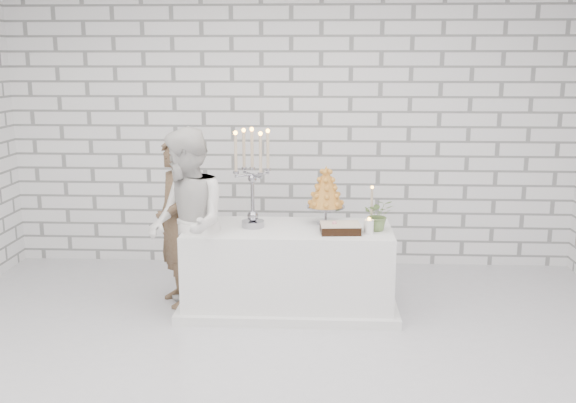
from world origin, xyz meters
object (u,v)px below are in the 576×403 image
(bride, at_px, (187,225))
(candelabra, at_px, (252,178))
(groom, at_px, (176,223))
(cake_table, at_px, (289,268))
(croquembouche, at_px, (326,195))

(bride, height_order, candelabra, bride)
(groom, height_order, candelabra, candelabra)
(bride, bearing_deg, candelabra, 90.39)
(cake_table, height_order, candelabra, candelabra)
(candelabra, bearing_deg, croquembouche, 11.75)
(bride, relative_size, candelabra, 1.87)
(groom, relative_size, candelabra, 1.73)
(cake_table, relative_size, groom, 1.18)
(cake_table, relative_size, croquembouche, 3.39)
(candelabra, height_order, croquembouche, candelabra)
(cake_table, distance_m, bride, 0.99)
(bride, xyz_separation_m, croquembouche, (1.18, 0.37, 0.19))
(cake_table, xyz_separation_m, candelabra, (-0.31, 0.01, 0.81))
(cake_table, bearing_deg, croquembouche, 23.61)
(groom, height_order, bride, bride)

